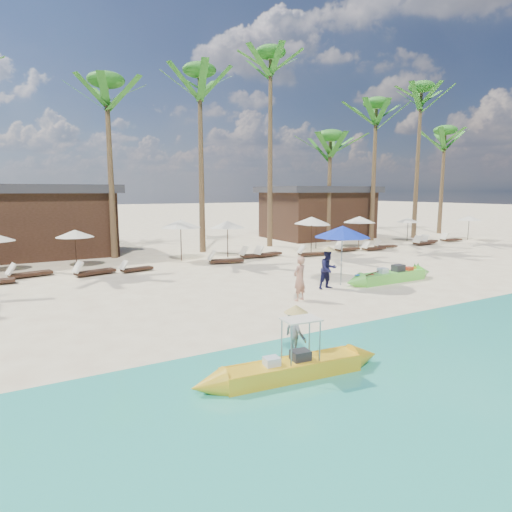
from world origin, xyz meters
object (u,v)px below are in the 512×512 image
tourist (300,279)px  blue_umbrella (342,232)px  yellow_canoe (292,369)px  green_canoe (391,276)px

tourist → blue_umbrella: blue_umbrella is taller
yellow_canoe → tourist: tourist is taller
green_canoe → tourist: size_ratio=3.49×
yellow_canoe → green_canoe: bearing=38.3°
blue_umbrella → tourist: bearing=-157.6°
green_canoe → blue_umbrella: bearing=167.0°
yellow_canoe → tourist: bearing=59.1°
green_canoe → yellow_canoe: size_ratio=1.14×
green_canoe → yellow_canoe: bearing=-147.7°
tourist → yellow_canoe: bearing=35.3°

